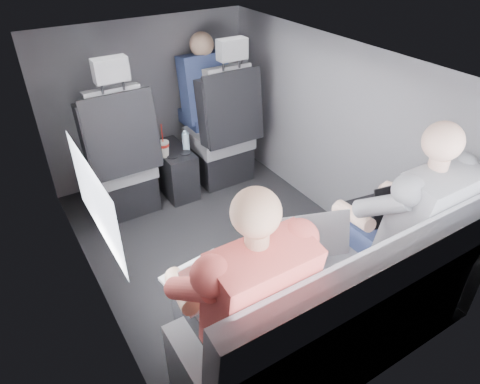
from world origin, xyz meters
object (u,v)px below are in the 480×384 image
soda_cup (164,148)px  center_console (174,170)px  passenger_front_right (204,90)px  laptop_silver (302,238)px  laptop_black (384,206)px  laptop_white (206,277)px  passenger_rear_left (240,299)px  passenger_rear_right (401,222)px  rear_bench (333,317)px  front_seat_right (222,138)px  water_bottle (186,141)px  front_seat_left (120,166)px

soda_cup → center_console: bearing=37.0°
center_console → passenger_front_right: (0.43, 0.22, 0.55)m
soda_cup → passenger_front_right: 0.67m
laptop_silver → laptop_black: bearing=-2.3°
soda_cup → passenger_front_right: (0.53, 0.29, 0.28)m
center_console → laptop_black: bearing=-71.6°
laptop_white → passenger_rear_left: passenger_rear_left is taller
laptop_black → passenger_rear_left: (-1.06, -0.16, 0.01)m
center_console → passenger_rear_right: passenger_rear_right is taller
rear_bench → passenger_rear_left: passenger_rear_left is taller
front_seat_right → center_console: bearing=174.9°
rear_bench → laptop_black: size_ratio=4.38×
laptop_silver → passenger_front_right: bearing=76.9°
soda_cup → water_bottle: bearing=3.9°
soda_cup → passenger_rear_left: passenger_rear_left is taller
soda_cup → laptop_silver: 1.60m
water_bottle → laptop_black: size_ratio=0.45×
center_console → soda_cup: soda_cup is taller
rear_bench → laptop_white: bearing=152.3°
center_console → soda_cup: bearing=-143.0°
front_seat_right → center_console: front_seat_right is taller
laptop_white → front_seat_left: bearing=86.1°
front_seat_left → front_seat_right: bearing=0.0°
laptop_silver → water_bottle: bearing=86.1°
rear_bench → passenger_rear_left: size_ratio=1.28×
center_console → laptop_black: (0.56, -1.69, 0.43)m
laptop_white → front_seat_right: bearing=57.9°
front_seat_right → laptop_silver: front_seat_right is taller
front_seat_right → soda_cup: bearing=-176.3°
water_bottle → passenger_front_right: bearing=40.4°
rear_bench → passenger_rear_left: 0.61m
laptop_silver → passenger_rear_left: size_ratio=0.33×
front_seat_left → center_console: size_ratio=2.64×
center_console → laptop_silver: laptop_silver is taller
front_seat_left → laptop_white: front_seat_left is taller
rear_bench → water_bottle: rear_bench is taller
center_console → soda_cup: (-0.10, -0.08, 0.27)m
front_seat_left → soda_cup: (0.35, -0.04, 0.07)m
soda_cup → laptop_white: 1.65m
center_console → rear_bench: 1.94m
center_console → water_bottle: water_bottle is taller
front_seat_right → passenger_rear_right: 1.82m
water_bottle → passenger_front_right: passenger_front_right is taller
passenger_rear_right → laptop_black: bearing=72.9°
front_seat_right → water_bottle: (-0.35, -0.02, 0.08)m
front_seat_right → passenger_rear_left: size_ratio=1.01×
passenger_front_right → laptop_black: bearing=-86.0°
front_seat_left → passenger_rear_left: bearing=-91.6°
front_seat_left → passenger_rear_right: 2.06m
passenger_rear_left → passenger_rear_right: bearing=-0.0°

